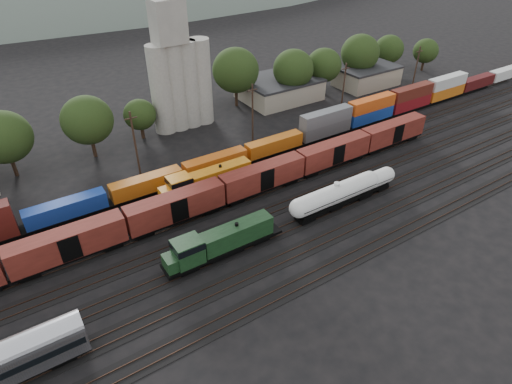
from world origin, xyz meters
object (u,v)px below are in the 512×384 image
tank_car_a (336,195)px  orange_locomotive (205,181)px  green_locomotive (217,243)px  grain_silo (180,76)px

tank_car_a → orange_locomotive: tank_car_a is taller
tank_car_a → orange_locomotive: (-15.19, 15.00, -0.18)m
green_locomotive → orange_locomotive: bearing=68.9°
grain_silo → tank_car_a: bearing=-80.5°
orange_locomotive → grain_silo: 28.66m
green_locomotive → grain_silo: grain_silo is taller
green_locomotive → tank_car_a: size_ratio=1.00×
green_locomotive → tank_car_a: green_locomotive is taller
tank_car_a → orange_locomotive: bearing=135.4°
orange_locomotive → grain_silo: size_ratio=0.61×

